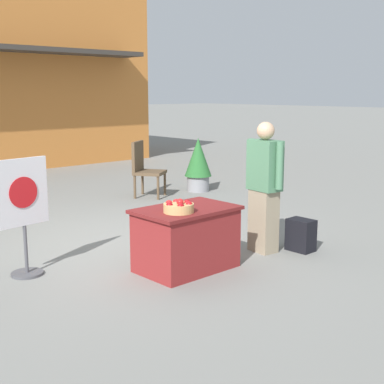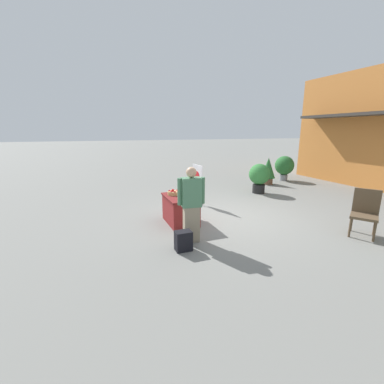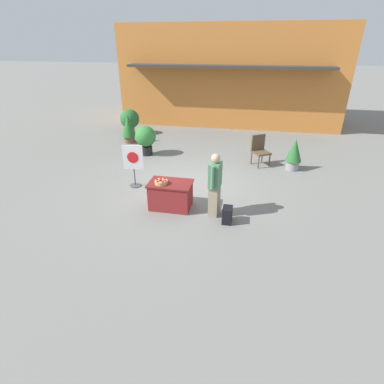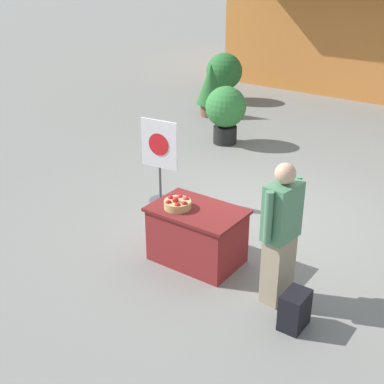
% 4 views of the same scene
% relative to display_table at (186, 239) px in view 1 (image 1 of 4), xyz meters
% --- Properties ---
extents(ground_plane, '(120.00, 120.00, 0.00)m').
position_rel_display_table_xyz_m(ground_plane, '(0.06, 1.44, -0.37)').
color(ground_plane, slate).
extents(display_table, '(1.16, 0.77, 0.74)m').
position_rel_display_table_xyz_m(display_table, '(0.00, 0.00, 0.00)').
color(display_table, maroon).
rests_on(display_table, ground_plane).
extents(apple_basket, '(0.34, 0.34, 0.16)m').
position_rel_display_table_xyz_m(apple_basket, '(-0.22, -0.11, 0.43)').
color(apple_basket, tan).
rests_on(apple_basket, display_table).
extents(person_visitor, '(0.31, 0.61, 1.68)m').
position_rel_display_table_xyz_m(person_visitor, '(1.21, -0.15, 0.49)').
color(person_visitor, gray).
rests_on(person_visitor, ground_plane).
extents(backpack, '(0.24, 0.34, 0.42)m').
position_rel_display_table_xyz_m(backpack, '(1.59, -0.47, -0.16)').
color(backpack, black).
rests_on(backpack, ground_plane).
extents(poster_board, '(0.62, 0.36, 1.34)m').
position_rel_display_table_xyz_m(poster_board, '(-1.46, 1.08, 0.37)').
color(poster_board, '#4C4C51').
rests_on(poster_board, ground_plane).
extents(patio_chair, '(0.76, 0.76, 1.10)m').
position_rel_display_table_xyz_m(patio_chair, '(2.34, 3.79, 0.23)').
color(patio_chair, brown).
rests_on(patio_chair, ground_plane).
extents(potted_plant_far_right, '(0.56, 0.56, 1.11)m').
position_rel_display_table_xyz_m(potted_plant_far_right, '(3.53, 3.51, 0.23)').
color(potted_plant_far_right, gray).
rests_on(potted_plant_far_right, ground_plane).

